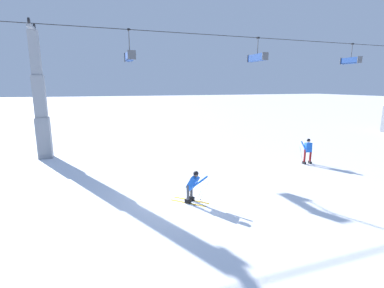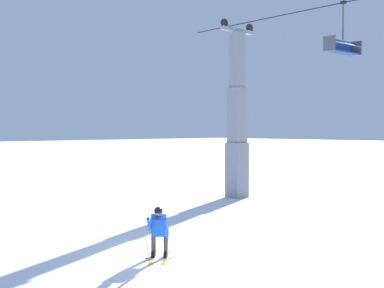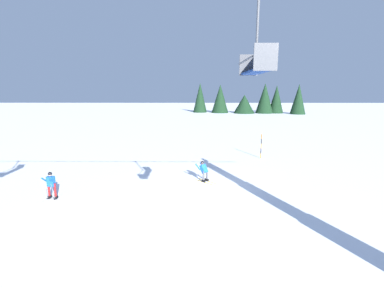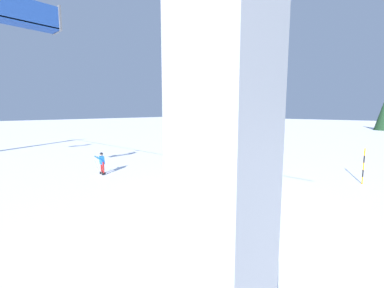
{
  "view_description": "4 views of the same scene",
  "coord_description": "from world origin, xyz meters",
  "views": [
    {
      "loc": [
        -4.08,
        -12.01,
        5.04
      ],
      "look_at": [
        0.67,
        1.35,
        2.09
      ],
      "focal_mm": 26.37,
      "sensor_mm": 36.0,
      "label": 1
    },
    {
      "loc": [
        10.91,
        -9.8,
        3.6
      ],
      "look_at": [
        0.55,
        -0.5,
        3.18
      ],
      "focal_mm": 47.93,
      "sensor_mm": 36.0,
      "label": 2
    },
    {
      "loc": [
        0.5,
        17.5,
        6.35
      ],
      "look_at": [
        0.65,
        1.2,
        3.16
      ],
      "focal_mm": 25.43,
      "sensor_mm": 36.0,
      "label": 3
    },
    {
      "loc": [
        -8.64,
        11.57,
        4.79
      ],
      "look_at": [
        0.46,
        1.63,
        3.01
      ],
      "focal_mm": 24.01,
      "sensor_mm": 36.0,
      "label": 4
    }
  ],
  "objects": [
    {
      "name": "ground_plane",
      "position": [
        0.0,
        0.0,
        0.0
      ],
      "size": [
        260.0,
        260.0,
        0.0
      ],
      "primitive_type": "plane",
      "color": "white"
    },
    {
      "name": "chairlift_seat_nearest",
      "position": [
        -1.25,
        9.76,
        7.15
      ],
      "size": [
        0.61,
        2.12,
        2.23
      ],
      "color": "black"
    },
    {
      "name": "haul_cable",
      "position": [
        9.47,
        9.76,
        8.98
      ],
      "size": [
        39.66,
        0.05,
        0.05
      ],
      "primitive_type": "cylinder",
      "rotation": [
        0.0,
        1.57,
        0.0
      ],
      "color": "black"
    },
    {
      "name": "skier_carving_main",
      "position": [
        -0.15,
        -1.09,
        0.84
      ],
      "size": [
        1.56,
        1.55,
        1.59
      ],
      "color": "yellow",
      "rests_on": "ground_plane"
    },
    {
      "name": "chairlift_seat_second",
      "position": [
        9.52,
        9.76,
        7.37
      ],
      "size": [
        0.61,
        2.44,
        1.98
      ],
      "color": "black"
    },
    {
      "name": "lift_tower_near",
      "position": [
        -7.36,
        9.76,
        3.73
      ],
      "size": [
        0.89,
        2.35,
        9.14
      ],
      "color": "gray",
      "rests_on": "ground_plane"
    },
    {
      "name": "chairlift_seat_middle",
      "position": [
        20.09,
        9.76,
        7.43
      ],
      "size": [
        0.61,
        2.07,
        1.93
      ],
      "color": "black"
    },
    {
      "name": "skier_distant_uphill",
      "position": [
        8.99,
        2.27,
        0.98
      ],
      "size": [
        0.77,
        1.62,
        1.71
      ],
      "color": "white",
      "rests_on": "ground_plane"
    }
  ]
}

